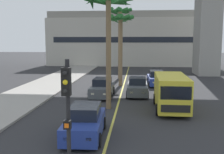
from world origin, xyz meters
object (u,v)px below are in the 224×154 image
car_queue_fourth (85,122)px  palm_tree_near_median (121,28)px  palm_tree_far_median (109,12)px  car_queue_third (137,87)px  car_queue_front (102,88)px  palm_tree_mid_median (120,23)px  traffic_light_median_near (68,113)px  car_queue_second (156,79)px  delivery_van (171,91)px

car_queue_fourth → palm_tree_near_median: bearing=86.8°
palm_tree_near_median → palm_tree_far_median: bearing=-91.4°
car_queue_third → car_queue_fourth: same height
car_queue_fourth → palm_tree_far_median: 8.20m
car_queue_front → palm_tree_near_median: size_ratio=0.56×
palm_tree_near_median → car_queue_third: bearing=-70.4°
palm_tree_near_median → palm_tree_mid_median: size_ratio=0.85×
car_queue_front → traffic_light_median_near: size_ratio=0.98×
car_queue_second → palm_tree_mid_median: (-4.17, 5.04, 6.16)m
car_queue_front → car_queue_third: (2.96, 0.84, 0.00)m
car_queue_fourth → palm_tree_far_median: bearing=84.0°
traffic_light_median_near → palm_tree_far_median: palm_tree_far_median is taller
delivery_van → traffic_light_median_near: 12.16m
traffic_light_median_near → palm_tree_far_median: 11.98m
car_queue_fourth → palm_tree_mid_median: bearing=88.8°
car_queue_front → car_queue_second: bearing=51.7°
delivery_van → palm_tree_near_median: (-4.00, 9.78, 4.70)m
car_queue_third → palm_tree_near_median: (-1.76, 4.92, 5.27)m
car_queue_third → traffic_light_median_near: traffic_light_median_near is taller
car_queue_front → car_queue_second: size_ratio=0.99×
car_queue_third → palm_tree_near_median: 7.42m
car_queue_third → car_queue_fourth: (-2.61, -10.53, 0.00)m
car_queue_second → traffic_light_median_near: traffic_light_median_near is taller
car_queue_fourth → palm_tree_mid_median: (0.45, 21.03, 6.16)m
car_queue_front → palm_tree_far_median: bearing=-76.5°
palm_tree_mid_median → car_queue_front: bearing=-94.1°
car_queue_front → car_queue_second: same height
traffic_light_median_near → car_queue_second: bearing=79.5°
car_queue_fourth → delivery_van: (4.85, 5.67, 0.57)m
car_queue_fourth → palm_tree_mid_median: size_ratio=0.48×
palm_tree_near_median → car_queue_second: bearing=8.1°
car_queue_second → palm_tree_far_median: palm_tree_far_median is taller
palm_tree_mid_median → palm_tree_far_median: size_ratio=1.11×
palm_tree_mid_median → palm_tree_far_median: 15.33m
delivery_van → palm_tree_near_median: size_ratio=0.71×
delivery_van → palm_tree_far_median: 6.79m
car_queue_fourth → palm_tree_mid_median: palm_tree_mid_median is taller
car_queue_front → car_queue_fourth: (0.35, -9.68, 0.00)m
delivery_van → palm_tree_far_median: size_ratio=0.67×
car_queue_front → traffic_light_median_near: (0.97, -15.33, 1.99)m
traffic_light_median_near → palm_tree_mid_median: 26.99m
car_queue_second → delivery_van: 10.33m
car_queue_second → palm_tree_far_median: size_ratio=0.53×
car_queue_second → palm_tree_far_median: bearing=-111.3°
car_queue_second → palm_tree_near_median: palm_tree_near_median is taller
delivery_van → palm_tree_mid_median: 16.93m
palm_tree_near_median → palm_tree_far_median: palm_tree_far_median is taller
traffic_light_median_near → palm_tree_near_median: size_ratio=0.57×
car_queue_fourth → traffic_light_median_near: size_ratio=0.99×
traffic_light_median_near → palm_tree_mid_median: palm_tree_mid_median is taller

